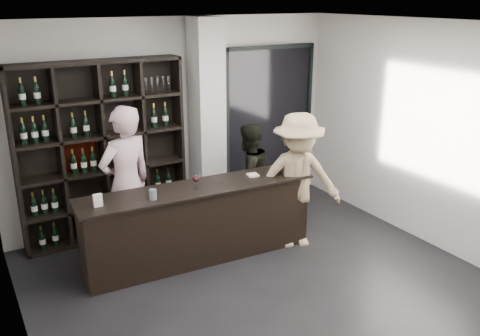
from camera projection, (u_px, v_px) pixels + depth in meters
floor at (283, 302)px, 5.52m from camera, size 5.00×5.50×0.01m
wine_shelf at (103, 152)px, 6.69m from camera, size 2.20×0.35×2.40m
structural_column at (207, 122)px, 7.24m from camera, size 0.40×0.40×2.90m
glass_panel at (269, 113)px, 8.01m from camera, size 1.60×0.08×2.10m
tasting_counter at (199, 223)px, 6.30m from camera, size 2.94×0.62×0.97m
taster_pink at (126, 184)px, 6.21m from camera, size 0.81×0.65×1.95m
taster_black at (248, 176)px, 7.11m from camera, size 0.83×0.70×1.52m
customer at (297, 181)px, 6.53m from camera, size 1.31×1.02×1.79m
wine_glass at (196, 180)px, 6.05m from camera, size 0.12×0.12×0.22m
spit_cup at (153, 194)px, 5.75m from camera, size 0.11×0.11×0.12m
napkin_stack at (253, 175)px, 6.52m from camera, size 0.15×0.15×0.02m
card_stand at (98, 200)px, 5.55m from camera, size 0.10×0.05×0.14m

